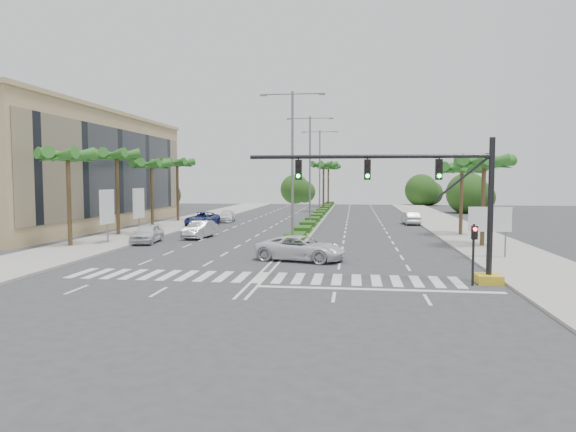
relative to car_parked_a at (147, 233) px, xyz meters
name	(u,v)px	position (x,y,z in m)	size (l,w,h in m)	color
ground	(260,278)	(11.80, -13.36, -0.78)	(160.00, 160.00, 0.00)	#333335
footpath_right	(473,238)	(27.00, 6.64, -0.70)	(6.00, 120.00, 0.15)	gray
footpath_left	(141,233)	(-3.40, 6.64, -0.70)	(6.00, 120.00, 0.15)	gray
median	(319,216)	(11.80, 31.64, -0.68)	(2.20, 75.00, 0.20)	gray
median_grass	(319,215)	(11.80, 31.64, -0.56)	(1.80, 75.00, 0.04)	#355C1F
building	(68,172)	(-14.20, 12.64, 5.22)	(12.00, 36.00, 12.00)	tan
signal_gantry	(444,214)	(21.07, -13.36, 2.68)	(12.60, 1.20, 7.20)	gold
pedestrian_signal	(474,244)	(22.40, -14.03, 1.27)	(0.28, 0.36, 3.00)	black
direction_sign	(490,222)	(25.30, -5.37, 1.68)	(2.70, 0.11, 3.40)	slate
billboard_near	(107,207)	(-2.70, -1.36, 2.19)	(0.18, 2.10, 4.35)	slate
billboard_far	(139,204)	(-2.70, 4.64, 2.19)	(0.18, 2.10, 4.35)	slate
palm_left_near	(68,159)	(-4.70, -3.36, 5.91)	(4.57, 4.68, 7.55)	brown
palm_left_mid	(117,158)	(-4.70, 4.64, 6.30)	(4.57, 4.68, 7.95)	brown
palm_left_far	(151,167)	(-4.70, 12.64, 5.72)	(4.57, 4.68, 7.35)	brown
palm_left_end	(177,165)	(-4.70, 20.64, 6.11)	(4.57, 4.68, 7.75)	brown
palm_right_near	(484,165)	(26.30, 0.64, 5.43)	(4.57, 4.68, 7.05)	brown
palm_right_far	(462,171)	(26.30, 8.64, 5.14)	(4.57, 4.68, 6.75)	brown
palm_median_a	(324,167)	(11.80, 41.64, 6.40)	(4.57, 4.68, 8.05)	brown
palm_median_b	(328,169)	(11.80, 56.64, 6.40)	(4.57, 4.68, 8.05)	brown
streetlight_near	(292,158)	(11.80, 0.64, 6.03)	(5.10, 0.25, 12.00)	slate
streetlight_mid	(310,164)	(11.80, 16.64, 6.03)	(5.10, 0.25, 12.00)	slate
streetlight_far	(320,168)	(11.80, 32.64, 6.03)	(5.10, 0.25, 12.00)	slate
car_parked_a	(147,233)	(0.00, 0.00, 0.00)	(1.83, 4.55, 1.55)	silver
car_parked_b	(200,230)	(3.20, 3.92, -0.03)	(1.59, 4.56, 1.50)	silver
car_parked_c	(202,219)	(0.00, 15.21, 0.01)	(2.61, 5.66, 1.57)	navy
car_parked_d	(227,216)	(1.26, 21.08, -0.13)	(1.82, 4.47, 1.30)	silver
car_crossing	(301,248)	(13.30, -7.35, 0.01)	(2.62, 5.68, 1.58)	silver
car_right	(411,218)	(23.09, 20.22, -0.06)	(1.51, 4.34, 1.43)	#B8B9BE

